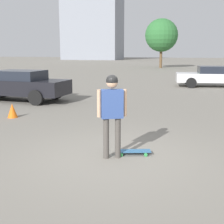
{
  "coord_description": "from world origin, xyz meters",
  "views": [
    {
      "loc": [
        -1.78,
        6.19,
        2.27
      ],
      "look_at": [
        0.0,
        0.0,
        1.01
      ],
      "focal_mm": 50.0,
      "sensor_mm": 36.0,
      "label": 1
    }
  ],
  "objects": [
    {
      "name": "ground_plane",
      "position": [
        0.0,
        0.0,
        0.0
      ],
      "size": [
        220.0,
        220.0,
        0.0
      ],
      "primitive_type": "plane",
      "color": "gray"
    },
    {
      "name": "car_parked_far",
      "position": [
        -2.51,
        -14.99,
        0.71
      ],
      "size": [
        4.85,
        2.41,
        1.33
      ],
      "rotation": [
        0.0,
        0.0,
        0.13
      ],
      "color": "silver",
      "rests_on": "ground_plane"
    },
    {
      "name": "tree_distant",
      "position": [
        3.79,
        -37.57,
        4.4
      ],
      "size": [
        4.46,
        4.46,
        6.64
      ],
      "color": "brown",
      "rests_on": "ground_plane"
    },
    {
      "name": "building_block_distant",
      "position": [
        27.47,
        -76.58,
        13.72
      ],
      "size": [
        15.24,
        9.63,
        27.45
      ],
      "color": "gray",
      "rests_on": "ground_plane"
    },
    {
      "name": "car_parked_near",
      "position": [
        6.36,
        -6.42,
        0.75
      ],
      "size": [
        4.75,
        2.05,
        1.41
      ],
      "rotation": [
        0.0,
        0.0,
        -0.02
      ],
      "color": "black",
      "rests_on": "ground_plane"
    },
    {
      "name": "skateboard",
      "position": [
        -0.39,
        -0.33,
        0.07
      ],
      "size": [
        0.83,
        0.47,
        0.09
      ],
      "rotation": [
        0.0,
        0.0,
        0.3
      ],
      "color": "#336693",
      "rests_on": "ground_plane"
    },
    {
      "name": "traffic_cone",
      "position": [
        4.48,
        -3.06,
        0.25
      ],
      "size": [
        0.35,
        0.35,
        0.49
      ],
      "color": "orange",
      "rests_on": "ground_plane"
    },
    {
      "name": "person",
      "position": [
        0.0,
        0.0,
        1.13
      ],
      "size": [
        0.58,
        0.38,
        1.8
      ],
      "rotation": [
        0.0,
        0.0,
        -2.7
      ],
      "color": "#4C4742",
      "rests_on": "ground_plane"
    }
  ]
}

